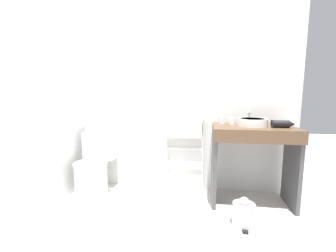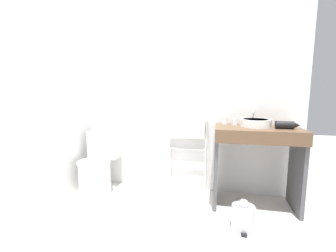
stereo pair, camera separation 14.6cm
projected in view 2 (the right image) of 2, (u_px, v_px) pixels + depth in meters
wall_back at (184, 86)px, 2.87m from camera, size 2.87×0.12×2.69m
wall_side at (51, 85)px, 2.46m from camera, size 0.12×1.98×2.69m
toilet at (97, 168)px, 2.83m from camera, size 0.40×0.54×0.77m
towel_radiator at (187, 137)px, 2.84m from camera, size 0.49×0.06×0.96m
vanity_counter at (256, 155)px, 2.44m from camera, size 0.88×0.55×0.89m
sink_basin at (255, 123)px, 2.43m from camera, size 0.32×0.32×0.08m
faucet at (253, 116)px, 2.60m from camera, size 0.02×0.10×0.15m
cup_near_wall at (225, 121)px, 2.63m from camera, size 0.06×0.06×0.09m
cup_near_edge at (234, 122)px, 2.56m from camera, size 0.06×0.06×0.08m
hair_dryer at (286, 125)px, 2.30m from camera, size 0.23×0.18×0.08m
trash_bin at (243, 216)px, 2.08m from camera, size 0.21×0.24×0.29m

